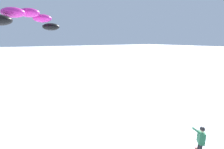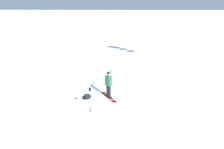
% 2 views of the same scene
% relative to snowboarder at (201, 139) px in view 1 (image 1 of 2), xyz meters
% --- Properties ---
extents(snowboarder, '(0.50, 0.75, 1.71)m').
position_rel_snowboarder_xyz_m(snowboarder, '(0.00, 0.00, 0.00)').
color(snowboarder, black).
rests_on(snowboarder, ground_plane).
extents(traction_kite, '(3.85, 3.91, 1.00)m').
position_rel_snowboarder_xyz_m(traction_kite, '(-6.11, -6.21, 5.74)').
color(traction_kite, black).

